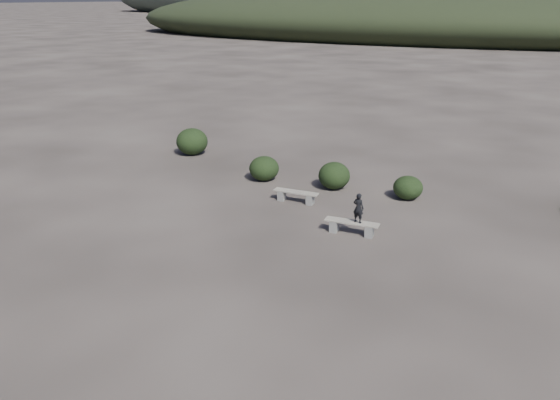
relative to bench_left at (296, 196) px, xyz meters
The scene contains 8 objects.
ground 6.37m from the bench_left, 75.62° to the right, with size 1200.00×1200.00×0.00m, color #2C2622.
bench_left is the anchor object (origin of this frame).
bench_right 3.32m from the bench_left, 30.90° to the right, with size 1.75×0.57×0.43m.
seated_person 3.53m from the bench_left, 29.04° to the right, with size 0.35×0.23×0.97m, color black.
shrub_a 2.87m from the bench_left, 144.07° to the left, with size 1.22×1.22×1.00m, color black.
shrub_b 2.19m from the bench_left, 73.51° to the left, with size 1.23×1.23×1.06m, color black.
shrub_c 4.18m from the bench_left, 33.41° to the left, with size 1.10×1.10×0.88m, color black.
shrub_f 8.05m from the bench_left, 154.83° to the left, with size 1.48×1.48×1.25m, color black.
Camera 1 is at (6.84, -10.56, 7.08)m, focal length 35.00 mm.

